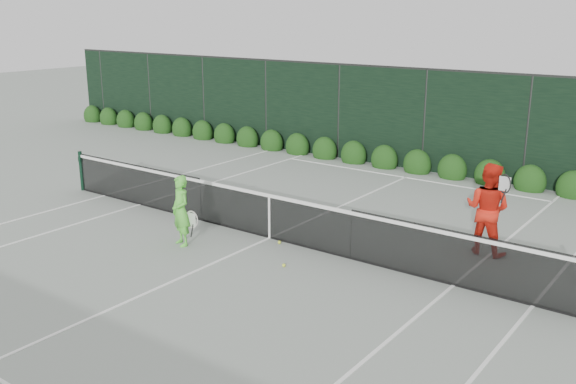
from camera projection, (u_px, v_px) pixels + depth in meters
The scene contains 8 objects.
ground at pixel (270, 238), 13.65m from camera, with size 80.00×80.00×0.00m, color gray.
tennis_net at pixel (269, 214), 13.52m from camera, with size 12.90×0.10×1.07m.
player_woman at pixel (181, 211), 13.07m from camera, with size 0.66×0.51×1.47m.
player_man at pixel (488, 209), 12.58m from camera, with size 0.96×0.75×1.84m.
court_lines at pixel (270, 238), 13.65m from camera, with size 11.03×23.83×0.01m.
windscreen_fence at pixel (173, 199), 11.14m from camera, with size 32.00×21.07×3.06m.
hedge_row at pixel (417, 165), 19.12m from camera, with size 31.66×0.65×0.94m.
tennis_balls at pixel (245, 244), 13.21m from camera, with size 3.25×1.01×0.07m.
Camera 1 is at (7.95, -10.11, 4.68)m, focal length 40.00 mm.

